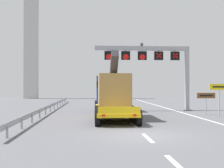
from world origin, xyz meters
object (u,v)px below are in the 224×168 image
overhead_lane_gantry (155,59)px  heavy_haul_truck_yellow (111,93)px  tourist_info_sign_brown (206,98)px  exit_sign_yellow (219,92)px  bridge_pylon_distant (31,12)px

overhead_lane_gantry → heavy_haul_truck_yellow: overhead_lane_gantry is taller
overhead_lane_gantry → heavy_haul_truck_yellow: bearing=-136.0°
overhead_lane_gantry → tourist_info_sign_brown: size_ratio=5.20×
exit_sign_yellow → tourist_info_sign_brown: exit_sign_yellow is taller
bridge_pylon_distant → tourist_info_sign_brown: bearing=-58.6°
heavy_haul_truck_yellow → bridge_pylon_distant: (-14.84, 38.23, 16.70)m
heavy_haul_truck_yellow → bridge_pylon_distant: 44.28m
overhead_lane_gantry → exit_sign_yellow: bearing=-61.6°
exit_sign_yellow → bridge_pylon_distant: bridge_pylon_distant is taller
heavy_haul_truck_yellow → exit_sign_yellow: (8.92, -2.46, 0.17)m
overhead_lane_gantry → bridge_pylon_distant: (-19.82, 33.41, 13.14)m
tourist_info_sign_brown → overhead_lane_gantry: bearing=125.9°
exit_sign_yellow → heavy_haul_truck_yellow: bearing=164.6°
exit_sign_yellow → tourist_info_sign_brown: 2.31m
overhead_lane_gantry → exit_sign_yellow: size_ratio=3.72×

